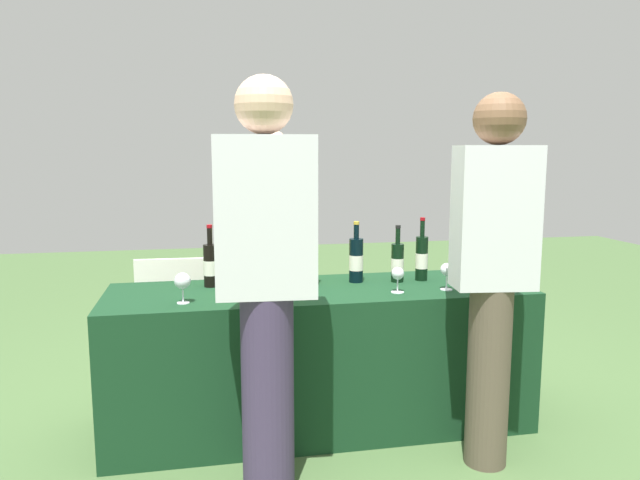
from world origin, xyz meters
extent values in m
plane|color=#476638|center=(0.00, 0.00, 0.00)|extent=(12.00, 12.00, 0.00)
cube|color=#14381E|center=(0.00, 0.00, 0.37)|extent=(2.14, 0.65, 0.73)
cylinder|color=black|center=(-0.55, 0.15, 0.84)|extent=(0.07, 0.07, 0.22)
cylinder|color=black|center=(-0.55, 0.15, 0.99)|extent=(0.03, 0.03, 0.09)
cylinder|color=maroon|center=(-0.55, 0.15, 1.05)|extent=(0.03, 0.03, 0.02)
cylinder|color=silver|center=(-0.55, 0.15, 0.83)|extent=(0.07, 0.07, 0.08)
cylinder|color=black|center=(-0.22, 0.17, 0.84)|extent=(0.06, 0.06, 0.22)
cylinder|color=black|center=(-0.22, 0.17, 0.99)|extent=(0.02, 0.02, 0.07)
cylinder|color=maroon|center=(-0.22, 0.17, 1.04)|extent=(0.03, 0.03, 0.02)
cylinder|color=silver|center=(-0.22, 0.17, 0.83)|extent=(0.07, 0.07, 0.08)
cylinder|color=black|center=(-0.03, 0.10, 0.84)|extent=(0.07, 0.07, 0.21)
cylinder|color=black|center=(-0.03, 0.10, 0.98)|extent=(0.03, 0.03, 0.08)
cylinder|color=gold|center=(-0.03, 0.10, 1.03)|extent=(0.03, 0.03, 0.02)
cylinder|color=silver|center=(-0.03, 0.10, 0.83)|extent=(0.07, 0.07, 0.07)
cylinder|color=black|center=(0.22, 0.11, 0.85)|extent=(0.07, 0.07, 0.23)
cylinder|color=black|center=(0.22, 0.11, 1.00)|extent=(0.03, 0.03, 0.08)
cylinder|color=gold|center=(0.22, 0.11, 1.05)|extent=(0.03, 0.03, 0.02)
cylinder|color=silver|center=(0.22, 0.11, 0.84)|extent=(0.08, 0.08, 0.08)
cylinder|color=black|center=(0.44, 0.08, 0.83)|extent=(0.07, 0.07, 0.20)
cylinder|color=black|center=(0.44, 0.08, 0.98)|extent=(0.03, 0.03, 0.08)
cylinder|color=black|center=(0.44, 0.08, 1.03)|extent=(0.03, 0.03, 0.02)
cylinder|color=silver|center=(0.44, 0.08, 0.82)|extent=(0.07, 0.07, 0.07)
cylinder|color=black|center=(0.58, 0.09, 0.85)|extent=(0.07, 0.07, 0.24)
cylinder|color=black|center=(0.58, 0.09, 1.01)|extent=(0.02, 0.02, 0.09)
cylinder|color=maroon|center=(0.58, 0.09, 1.07)|extent=(0.03, 0.03, 0.02)
cylinder|color=silver|center=(0.58, 0.09, 0.84)|extent=(0.07, 0.07, 0.08)
cylinder|color=black|center=(0.87, 0.12, 0.83)|extent=(0.07, 0.07, 0.20)
cylinder|color=black|center=(0.87, 0.12, 0.97)|extent=(0.03, 0.03, 0.08)
cylinder|color=gold|center=(0.87, 0.12, 1.02)|extent=(0.03, 0.03, 0.02)
cylinder|color=silver|center=(0.87, 0.12, 0.82)|extent=(0.07, 0.07, 0.07)
cylinder|color=silver|center=(-0.68, -0.17, 0.73)|extent=(0.06, 0.06, 0.00)
cylinder|color=silver|center=(-0.68, -0.17, 0.77)|extent=(0.01, 0.01, 0.07)
sphere|color=silver|center=(-0.68, -0.17, 0.84)|extent=(0.08, 0.08, 0.08)
sphere|color=#590C19|center=(-0.68, -0.17, 0.82)|extent=(0.04, 0.04, 0.04)
cylinder|color=silver|center=(-0.30, -0.09, 0.73)|extent=(0.06, 0.06, 0.00)
cylinder|color=silver|center=(-0.30, -0.09, 0.77)|extent=(0.01, 0.01, 0.06)
sphere|color=silver|center=(-0.30, -0.09, 0.83)|extent=(0.06, 0.06, 0.06)
sphere|color=#590C19|center=(-0.30, -0.09, 0.81)|extent=(0.03, 0.03, 0.03)
cylinder|color=silver|center=(-0.06, -0.07, 0.73)|extent=(0.06, 0.06, 0.00)
cylinder|color=silver|center=(-0.06, -0.07, 0.77)|extent=(0.01, 0.01, 0.08)
sphere|color=silver|center=(-0.06, -0.07, 0.84)|extent=(0.06, 0.06, 0.06)
sphere|color=#590C19|center=(-0.06, -0.07, 0.83)|extent=(0.03, 0.03, 0.03)
cylinder|color=silver|center=(0.36, -0.16, 0.73)|extent=(0.06, 0.06, 0.00)
cylinder|color=silver|center=(0.36, -0.16, 0.77)|extent=(0.01, 0.01, 0.06)
sphere|color=silver|center=(0.36, -0.16, 0.83)|extent=(0.06, 0.06, 0.06)
sphere|color=#590C19|center=(0.36, -0.16, 0.82)|extent=(0.03, 0.03, 0.03)
cylinder|color=silver|center=(0.62, -0.16, 0.73)|extent=(0.06, 0.06, 0.00)
cylinder|color=silver|center=(0.62, -0.16, 0.77)|extent=(0.01, 0.01, 0.07)
sphere|color=silver|center=(0.62, -0.16, 0.84)|extent=(0.07, 0.07, 0.07)
cylinder|color=#3F3351|center=(-0.18, 0.52, 0.38)|extent=(0.23, 0.23, 0.77)
cube|color=yellow|center=(-0.18, 0.52, 1.05)|extent=(0.43, 0.25, 0.57)
sphere|color=#D8AD8C|center=(-0.18, 0.52, 1.44)|extent=(0.21, 0.21, 0.21)
cylinder|color=#3F3351|center=(-0.33, -0.57, 0.42)|extent=(0.22, 0.22, 0.85)
cube|color=silver|center=(-0.33, -0.57, 1.17)|extent=(0.41, 0.25, 0.64)
sphere|color=#D8AD8C|center=(-0.33, -0.57, 1.60)|extent=(0.23, 0.23, 0.23)
cylinder|color=brown|center=(0.67, -0.54, 0.41)|extent=(0.19, 0.19, 0.83)
cube|color=silver|center=(0.67, -0.54, 1.14)|extent=(0.37, 0.23, 0.62)
sphere|color=brown|center=(0.67, -0.54, 1.56)|extent=(0.22, 0.22, 0.22)
cube|color=white|center=(-0.72, 0.93, 0.37)|extent=(0.60, 0.05, 0.75)
camera|label=1|loc=(-0.57, -2.91, 1.42)|focal=33.35mm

